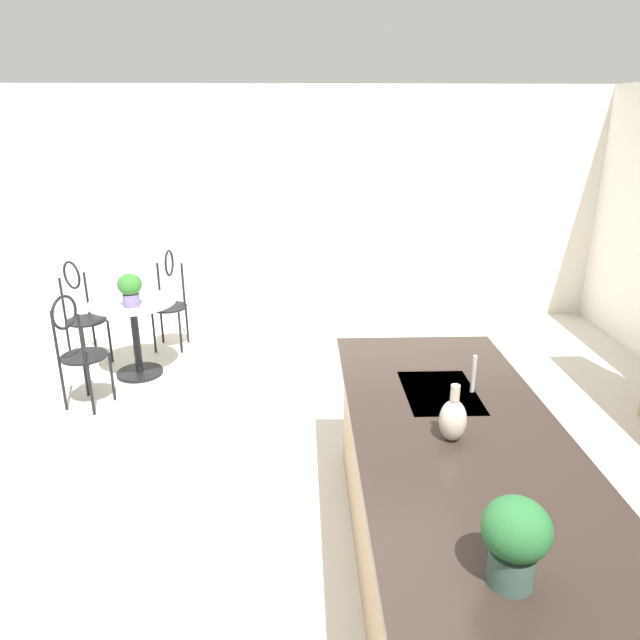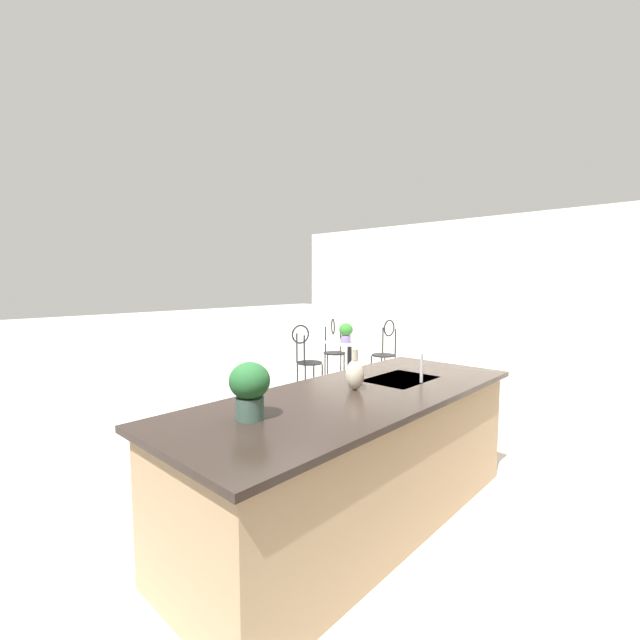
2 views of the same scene
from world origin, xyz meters
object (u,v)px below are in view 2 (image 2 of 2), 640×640
object	(u,v)px
chair_near_window	(306,356)
chair_by_island	(334,346)
potted_plant_on_table	(346,332)
vase_on_counter	(355,374)
potted_plant_counter_far	(250,387)
chair_toward_desk	(386,348)
bistro_table	(349,360)

from	to	relation	value
chair_near_window	chair_by_island	xyz separation A→B (m)	(-1.00, -0.31, 0.00)
chair_by_island	potted_plant_on_table	bearing A→B (deg)	54.59
potted_plant_on_table	vase_on_counter	xyz separation A→B (m)	(2.66, 2.25, 0.12)
chair_near_window	potted_plant_counter_far	size ratio (longest dim) A/B	3.27
chair_toward_desk	potted_plant_on_table	xyz separation A→B (m)	(0.87, -0.14, 0.34)
bistro_table	chair_near_window	xyz separation A→B (m)	(0.68, -0.28, 0.13)
vase_on_counter	bistro_table	bearing A→B (deg)	-140.70
chair_near_window	vase_on_counter	size ratio (longest dim) A/B	3.62
chair_by_island	potted_plant_on_table	world-z (taller)	same
chair_near_window	chair_toward_desk	distance (m)	1.49
chair_toward_desk	potted_plant_counter_far	distance (m)	4.92
potted_plant_counter_far	vase_on_counter	size ratio (longest dim) A/B	1.11
bistro_table	vase_on_counter	xyz separation A→B (m)	(2.80, 2.29, 0.58)
chair_near_window	chair_by_island	size ratio (longest dim) A/B	1.00
chair_by_island	potted_plant_on_table	distance (m)	0.85
bistro_table	potted_plant_on_table	world-z (taller)	potted_plant_on_table
vase_on_counter	potted_plant_on_table	bearing A→B (deg)	-139.76
chair_near_window	potted_plant_on_table	world-z (taller)	same
bistro_table	chair_toward_desk	world-z (taller)	chair_toward_desk
bistro_table	chair_toward_desk	xyz separation A→B (m)	(-0.73, 0.18, 0.13)
chair_toward_desk	potted_plant_counter_far	world-z (taller)	potted_plant_counter_far
bistro_table	potted_plant_counter_far	bearing A→B (deg)	31.46
chair_near_window	vase_on_counter	xyz separation A→B (m)	(2.12, 2.57, 0.46)
chair_near_window	potted_plant_counter_far	xyz separation A→B (m)	(3.02, 2.54, 0.53)
chair_toward_desk	potted_plant_counter_far	size ratio (longest dim) A/B	3.27
chair_by_island	chair_toward_desk	world-z (taller)	same
chair_toward_desk	potted_plant_on_table	bearing A→B (deg)	-9.37
bistro_table	vase_on_counter	distance (m)	3.66
bistro_table	vase_on_counter	bearing A→B (deg)	39.30
potted_plant_on_table	vase_on_counter	size ratio (longest dim) A/B	1.05
bistro_table	chair_toward_desk	distance (m)	0.76
chair_toward_desk	vase_on_counter	size ratio (longest dim) A/B	3.62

